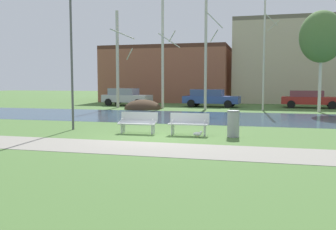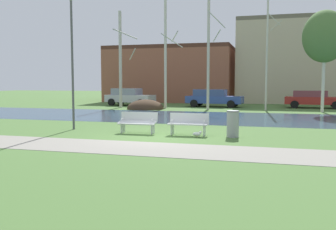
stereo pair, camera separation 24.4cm
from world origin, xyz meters
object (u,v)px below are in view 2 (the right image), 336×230
seagull (197,134)px  parked_sedan_second_blue (213,98)px  streetlamp (72,41)px  bench_right (188,123)px  bench_left (138,122)px  parked_van_nearest_silver (129,97)px  trash_bin (233,123)px  parked_hatch_third_red (313,99)px

seagull → parked_sedan_second_blue: 17.84m
seagull → streetlamp: bearing=171.5°
bench_right → seagull: 0.75m
bench_left → parked_sedan_second_blue: parked_sedan_second_blue is taller
bench_left → parked_sedan_second_blue: (0.59, 17.22, 0.32)m
bench_right → parked_sedan_second_blue: bearing=95.2°
bench_left → parked_van_nearest_silver: bearing=112.5°
bench_right → trash_bin: (1.77, -0.11, 0.06)m
trash_bin → seagull: (-1.32, -0.38, -0.40)m
seagull → parked_hatch_third_red: size_ratio=0.08×
parked_sedan_second_blue → bench_left: bearing=-91.9°
seagull → streetlamp: (-5.81, 0.87, 3.80)m
bench_left → bench_right: bearing=0.0°
parked_sedan_second_blue → bench_right: bearing=-84.8°
trash_bin → streetlamp: 7.91m
seagull → parked_sedan_second_blue: bearing=96.5°
bench_right → trash_bin: 1.77m
seagull → bench_left: bearing=169.4°
seagull → parked_sedan_second_blue: size_ratio=0.08×
parked_van_nearest_silver → parked_hatch_third_red: parked_van_nearest_silver is taller
seagull → parked_van_nearest_silver: bearing=118.9°
trash_bin → parked_hatch_third_red: 18.70m
seagull → parked_van_nearest_silver: parked_van_nearest_silver is taller
parked_van_nearest_silver → trash_bin: bearing=-57.4°
streetlamp → bench_left: bearing=-6.8°
bench_right → streetlamp: size_ratio=0.27×
bench_right → seagull: bearing=-47.1°
streetlamp → parked_van_nearest_silver: streetlamp is taller
trash_bin → parked_hatch_third_red: bearing=75.1°
trash_bin → parked_sedan_second_blue: parked_sedan_second_blue is taller
parked_sedan_second_blue → parked_hatch_third_red: size_ratio=1.02×
trash_bin → parked_hatch_third_red: size_ratio=0.21×
bench_right → parked_hatch_third_red: size_ratio=0.34×
trash_bin → seagull: 1.43m
trash_bin → parked_van_nearest_silver: parked_van_nearest_silver is taller
bench_left → bench_right: (2.15, 0.00, 0.00)m
bench_left → trash_bin: trash_bin is taller
bench_right → parked_hatch_third_red: (6.58, 17.96, 0.29)m
bench_right → parked_sedan_second_blue: (-1.57, 17.22, 0.32)m
parked_sedan_second_blue → parked_hatch_third_red: parked_sedan_second_blue is taller
parked_van_nearest_silver → bench_right: bearing=-61.6°
trash_bin → streetlamp: size_ratio=0.17×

